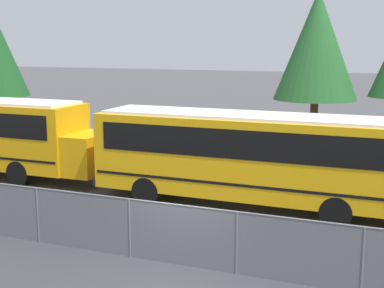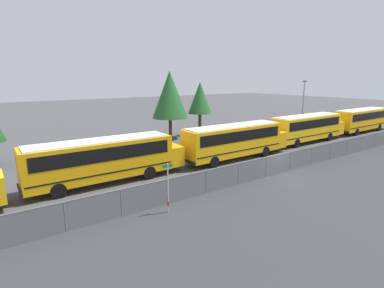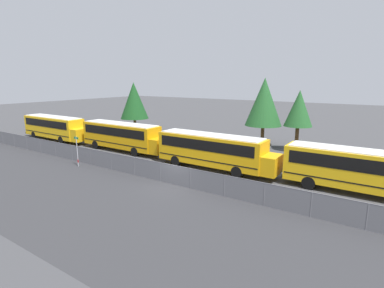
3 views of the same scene
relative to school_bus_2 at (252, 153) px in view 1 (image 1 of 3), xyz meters
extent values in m
plane|color=#424244|center=(-0.37, -5.61, -2.02)|extent=(200.00, 200.00, 0.00)
cube|color=#9EA0A5|center=(-0.37, -5.61, -1.19)|extent=(76.60, 0.03, 1.66)
cube|color=slate|center=(-0.37, -5.62, -1.19)|extent=(76.60, 0.01, 1.66)
cylinder|color=slate|center=(-0.37, -5.61, -0.36)|extent=(76.60, 0.05, 0.05)
cylinder|color=slate|center=(-4.96, -5.61, -1.19)|extent=(0.07, 0.07, 1.66)
cylinder|color=slate|center=(-1.90, -5.61, -1.19)|extent=(0.07, 0.07, 1.66)
cylinder|color=slate|center=(1.17, -5.61, -1.19)|extent=(0.07, 0.07, 1.66)
cylinder|color=slate|center=(4.23, -5.61, -1.19)|extent=(0.07, 0.07, 1.66)
cube|color=orange|center=(-7.08, 0.52, -0.66)|extent=(1.31, 2.28, 1.66)
cylinder|color=black|center=(-9.80, 1.63, -1.49)|extent=(1.05, 0.28, 1.05)
cylinder|color=black|center=(-9.80, -0.60, -1.49)|extent=(1.05, 0.28, 1.05)
cube|color=#EDA80F|center=(-0.27, 0.00, -0.11)|extent=(10.88, 2.47, 2.77)
cube|color=black|center=(-0.27, 0.00, 0.50)|extent=(10.01, 2.51, 1.00)
cube|color=black|center=(-0.27, 0.00, -0.88)|extent=(10.66, 2.50, 0.10)
cube|color=black|center=(-5.76, 0.00, -1.34)|extent=(0.12, 2.47, 0.24)
cube|color=silver|center=(-0.27, 0.00, 1.33)|extent=(10.34, 2.23, 0.10)
cylinder|color=black|center=(3.10, 1.12, -1.49)|extent=(1.05, 0.28, 1.05)
cylinder|color=black|center=(3.10, -1.12, -1.49)|extent=(1.05, 0.28, 1.05)
cylinder|color=black|center=(-3.64, 1.12, -1.49)|extent=(1.05, 0.28, 1.05)
cylinder|color=black|center=(-3.64, -1.12, -1.49)|extent=(1.05, 0.28, 1.05)
cylinder|color=#51381E|center=(0.18, 12.70, -0.67)|extent=(0.44, 0.44, 2.70)
cone|color=#235B28|center=(0.18, 12.70, 3.72)|extent=(4.67, 4.67, 6.07)
camera|label=1|loc=(4.85, -17.98, 3.81)|focal=50.00mm
camera|label=2|loc=(-20.05, -21.05, 5.84)|focal=28.00mm
camera|label=3|loc=(13.89, -24.37, 6.52)|focal=28.00mm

